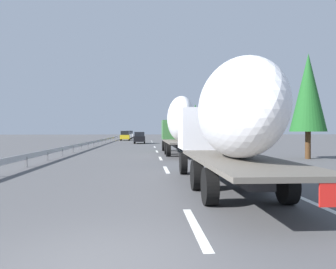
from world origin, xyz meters
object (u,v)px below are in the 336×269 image
(car_white_van, at_px, (130,134))
(road_sign, at_px, (188,130))
(car_black_suv, at_px, (140,138))
(car_silver_hatch, at_px, (128,135))
(car_yellow_coupe, at_px, (125,136))
(truck_trailing, at_px, (228,120))
(truck_lead, at_px, (179,123))

(car_white_van, relative_size, road_sign, 1.35)
(car_black_suv, bearing_deg, road_sign, -127.39)
(car_black_suv, height_order, car_white_van, car_white_van)
(car_silver_hatch, xyz_separation_m, car_black_suv, (-27.27, -3.36, 0.02))
(car_yellow_coupe, bearing_deg, road_sign, -154.38)
(truck_trailing, distance_m, car_black_suv, 42.36)
(car_yellow_coupe, relative_size, road_sign, 1.29)
(truck_trailing, bearing_deg, road_sign, -4.81)
(car_silver_hatch, relative_size, car_white_van, 0.99)
(truck_trailing, height_order, car_black_suv, truck_trailing)
(truck_lead, xyz_separation_m, car_silver_hatch, (52.07, 7.26, -1.81))
(car_yellow_coupe, distance_m, car_black_suv, 16.33)
(truck_trailing, distance_m, car_yellow_coupe, 58.61)
(truck_trailing, relative_size, car_yellow_coupe, 3.03)
(car_silver_hatch, xyz_separation_m, road_sign, (-32.62, -10.36, 1.24))
(car_black_suv, relative_size, car_white_van, 0.98)
(car_black_suv, xyz_separation_m, car_white_van, (38.77, 3.39, 0.06))
(road_sign, bearing_deg, car_black_suv, 52.61)
(car_yellow_coupe, xyz_separation_m, car_white_van, (22.77, 0.15, 0.00))
(road_sign, bearing_deg, car_silver_hatch, 17.62)
(car_black_suv, xyz_separation_m, road_sign, (-5.35, -7.00, 1.23))
(car_black_suv, bearing_deg, car_white_van, 4.99)
(car_silver_hatch, relative_size, car_yellow_coupe, 1.03)
(road_sign, bearing_deg, car_white_van, 13.25)
(car_silver_hatch, xyz_separation_m, car_white_van, (11.50, 0.03, 0.07))
(truck_trailing, distance_m, road_sign, 36.94)
(car_silver_hatch, distance_m, car_yellow_coupe, 11.27)
(car_black_suv, relative_size, road_sign, 1.32)
(truck_trailing, bearing_deg, car_yellow_coupe, 7.00)
(truck_trailing, bearing_deg, truck_lead, 0.00)
(truck_trailing, bearing_deg, car_black_suv, 5.29)
(car_black_suv, bearing_deg, truck_lead, -171.06)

